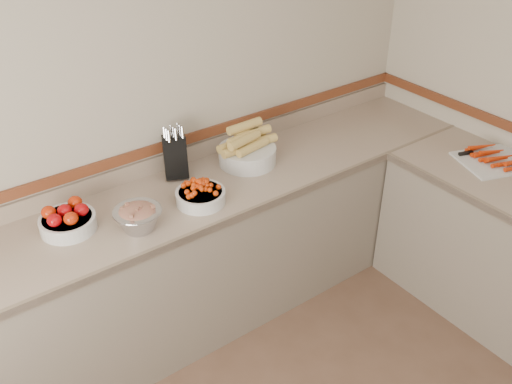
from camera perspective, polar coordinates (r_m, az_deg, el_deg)
back_wall at (r=3.14m, az=-12.37°, el=7.75°), size 4.00×0.00×4.00m
counter_back at (r=3.34m, az=-8.25°, el=-7.39°), size 4.00×0.65×1.08m
knife_block at (r=3.24m, az=-8.08°, el=3.62°), size 0.18×0.20×0.32m
tomato_bowl at (r=2.95m, az=-18.34°, el=-2.67°), size 0.28×0.28×0.14m
cherry_tomato_bowl at (r=3.02m, az=-5.58°, el=-0.24°), size 0.27×0.27×0.14m
corn_bowl at (r=3.36m, az=-0.89°, el=4.22°), size 0.38×0.34×0.25m
rhubarb_bowl at (r=2.86m, az=-11.73°, el=-2.48°), size 0.24×0.24×0.14m
cutting_board at (r=3.69m, az=22.87°, el=3.07°), size 0.52×0.46×0.06m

